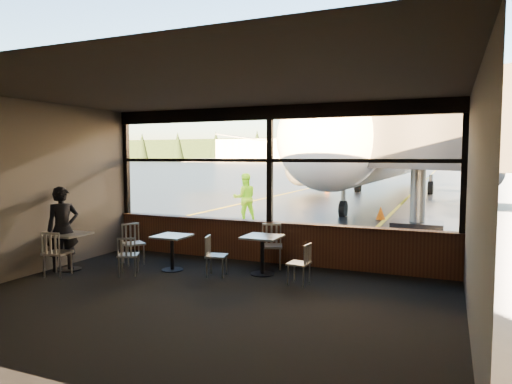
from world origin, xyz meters
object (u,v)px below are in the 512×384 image
Objects in this scene: chair_near_e at (299,264)px; chair_near_w at (217,256)px; cone_nose at (381,213)px; cone_wing at (327,188)px; cafe_table_mid at (172,253)px; chair_near_n at (271,246)px; airliner at (392,106)px; cafe_table_left at (69,252)px; ground_crew at (245,198)px; jet_bridge at (447,152)px; chair_mid_s at (128,256)px; passenger at (63,229)px; chair_mid_w at (133,244)px; chair_left_s at (58,253)px; cafe_table_near at (262,255)px.

chair_near_e is 0.97× the size of chair_near_w.
cone_wing reaches higher than cone_nose.
chair_near_n reaches higher than cafe_table_mid.
airliner is 46.19× the size of cafe_table_left.
ground_crew reaches higher than cone_wing.
cone_wing is (-5.07, 22.34, -0.12)m from chair_near_e.
jet_bridge is 14.67× the size of cafe_table_left.
chair_mid_s is (-3.36, -0.68, 0.01)m from chair_near_e.
jet_bridge is 10.87m from passenger.
cafe_table_mid is 0.93× the size of chair_mid_s.
jet_bridge is 6.48× the size of ground_crew.
chair_mid_s is 0.97m from chair_mid_w.
chair_mid_s is (-0.60, -0.67, 0.03)m from cafe_table_mid.
cafe_table_left is 0.45× the size of passenger.
ground_crew is at bearing -81.53° from chair_near_n.
cafe_table_mid reaches higher than cone_nose.
cone_wing is at bearing 17.73° from chair_near_e.
cafe_table_mid is 10.16m from cone_nose.
cafe_table_mid is 2.09m from chair_near_n.
chair_near_n is at bearing 130.81° from chair_near_w.
cafe_table_mid is at bearing 22.28° from cafe_table_left.
chair_left_s is at bearing -130.41° from jet_bridge.
jet_bridge is 12.79× the size of chair_mid_w.
airliner reaches higher than jet_bridge.
chair_near_e is 8.21m from ground_crew.
chair_mid_w is 6.87m from ground_crew.
chair_near_w is 1.02× the size of chair_mid_s.
chair_near_e is at bearing 9.92° from cafe_table_left.
chair_near_w is 2.21m from chair_mid_w.
passenger reaches higher than chair_near_n.
airliner is 45.10× the size of chair_mid_s.
cone_nose is (3.53, 10.39, -0.15)m from chair_mid_s.
ground_crew is (-1.51, 7.01, 0.52)m from cafe_table_mid.
cafe_table_left reaches higher than cone_nose.
chair_left_s is at bearing 10.64° from chair_near_n.
cafe_table_mid is at bearing -36.44° from passenger.
cone_nose is at bearing 5.49° from passenger.
jet_bridge reaches higher than chair_left_s.
chair_near_e is 3.88m from chair_mid_w.
airliner is 21.82m from chair_near_n.
chair_near_n is at bearing -33.90° from passenger.
cafe_table_near is 4.08m from chair_left_s.
jet_bridge is 14.49× the size of cafe_table_near.
chair_mid_w is (-2.97, -22.04, -5.10)m from airliner.
jet_bridge reaches higher than cone_wing.
ground_crew is 3.20× the size of cone_wing.
cone_nose is (4.93, 10.54, -0.14)m from cafe_table_left.
cafe_table_mid is 2.16m from cafe_table_left.
jet_bridge is at bearing -63.92° from cone_wing.
chair_near_w reaches higher than chair_near_e.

